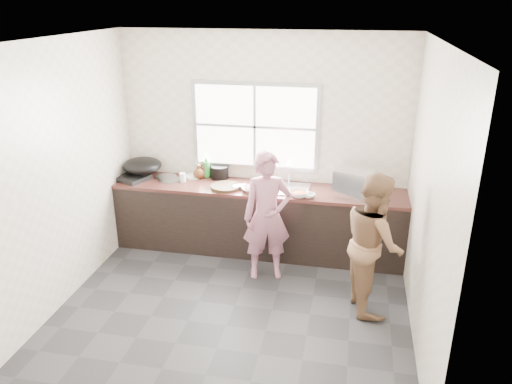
% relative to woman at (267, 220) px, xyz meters
% --- Properties ---
extents(floor, '(3.60, 3.20, 0.01)m').
position_rel_woman_xyz_m(floor, '(-0.22, -0.69, -0.70)').
color(floor, '#2A2A2C').
rests_on(floor, ground).
extents(ceiling, '(3.60, 3.20, 0.01)m').
position_rel_woman_xyz_m(ceiling, '(-0.22, -0.69, 2.01)').
color(ceiling, silver).
rests_on(ceiling, wall_back).
extents(wall_back, '(3.60, 0.01, 2.70)m').
position_rel_woman_xyz_m(wall_back, '(-0.22, 0.91, 0.65)').
color(wall_back, beige).
rests_on(wall_back, ground).
extents(wall_left, '(0.01, 3.20, 2.70)m').
position_rel_woman_xyz_m(wall_left, '(-2.03, -0.69, 0.65)').
color(wall_left, beige).
rests_on(wall_left, ground).
extents(wall_right, '(0.01, 3.20, 2.70)m').
position_rel_woman_xyz_m(wall_right, '(1.58, -0.69, 0.65)').
color(wall_right, beige).
rests_on(wall_right, ground).
extents(wall_front, '(3.60, 0.01, 2.70)m').
position_rel_woman_xyz_m(wall_front, '(-0.22, -2.30, 0.65)').
color(wall_front, beige).
rests_on(wall_front, ground).
extents(cabinet, '(3.60, 0.62, 0.82)m').
position_rel_woman_xyz_m(cabinet, '(-0.22, 0.60, -0.29)').
color(cabinet, black).
rests_on(cabinet, floor).
extents(countertop, '(3.60, 0.64, 0.04)m').
position_rel_woman_xyz_m(countertop, '(-0.22, 0.60, 0.14)').
color(countertop, '#3D1E19').
rests_on(countertop, cabinet).
extents(sink, '(0.55, 0.45, 0.02)m').
position_rel_woman_xyz_m(sink, '(0.13, 0.60, 0.17)').
color(sink, silver).
rests_on(sink, countertop).
extents(faucet, '(0.02, 0.02, 0.30)m').
position_rel_woman_xyz_m(faucet, '(0.13, 0.80, 0.31)').
color(faucet, silver).
rests_on(faucet, countertop).
extents(window_frame, '(1.60, 0.05, 1.10)m').
position_rel_woman_xyz_m(window_frame, '(-0.32, 0.90, 0.85)').
color(window_frame, '#9EA0A5').
rests_on(window_frame, wall_back).
extents(window_glazing, '(1.50, 0.01, 1.00)m').
position_rel_woman_xyz_m(window_glazing, '(-0.32, 0.87, 0.85)').
color(window_glazing, white).
rests_on(window_glazing, window_frame).
extents(woman, '(0.58, 0.47, 1.40)m').
position_rel_woman_xyz_m(woman, '(0.00, 0.00, 0.00)').
color(woman, '#AD687F').
rests_on(woman, floor).
extents(person_side, '(0.72, 0.83, 1.47)m').
position_rel_woman_xyz_m(person_side, '(1.16, -0.40, 0.04)').
color(person_side, brown).
rests_on(person_side, floor).
extents(cutting_board, '(0.44, 0.44, 0.04)m').
position_rel_woman_xyz_m(cutting_board, '(-0.61, 0.49, 0.18)').
color(cutting_board, black).
rests_on(cutting_board, countertop).
extents(cleaver, '(0.19, 0.18, 0.01)m').
position_rel_woman_xyz_m(cleaver, '(-0.43, 0.50, 0.20)').
color(cleaver, '#B9BBC1').
rests_on(cleaver, cutting_board).
extents(bowl_mince, '(0.27, 0.27, 0.05)m').
position_rel_woman_xyz_m(bowl_mince, '(-0.28, 0.44, 0.19)').
color(bowl_mince, silver).
rests_on(bowl_mince, countertop).
extents(bowl_crabs, '(0.22, 0.22, 0.06)m').
position_rel_woman_xyz_m(bowl_crabs, '(0.31, 0.39, 0.19)').
color(bowl_crabs, white).
rests_on(bowl_crabs, countertop).
extents(bowl_held, '(0.19, 0.19, 0.06)m').
position_rel_woman_xyz_m(bowl_held, '(0.42, 0.39, 0.19)').
color(bowl_held, white).
rests_on(bowl_held, countertop).
extents(black_pot, '(0.27, 0.27, 0.16)m').
position_rel_woman_xyz_m(black_pot, '(-0.77, 0.83, 0.24)').
color(black_pot, black).
rests_on(black_pot, countertop).
extents(plate_food, '(0.26, 0.26, 0.02)m').
position_rel_woman_xyz_m(plate_food, '(-1.11, 0.81, 0.17)').
color(plate_food, white).
rests_on(plate_food, countertop).
extents(bottle_green, '(0.14, 0.14, 0.30)m').
position_rel_woman_xyz_m(bottle_green, '(-0.95, 0.83, 0.31)').
color(bottle_green, '#2B8331').
rests_on(bottle_green, countertop).
extents(bottle_brown_tall, '(0.12, 0.12, 0.21)m').
position_rel_woman_xyz_m(bottle_brown_tall, '(-1.00, 0.83, 0.26)').
color(bottle_brown_tall, '#512314').
rests_on(bottle_brown_tall, countertop).
extents(bottle_brown_short, '(0.17, 0.17, 0.17)m').
position_rel_woman_xyz_m(bottle_brown_short, '(-1.03, 0.76, 0.25)').
color(bottle_brown_short, '#482712').
rests_on(bottle_brown_short, countertop).
extents(glass_jar, '(0.09, 0.09, 0.11)m').
position_rel_woman_xyz_m(glass_jar, '(-1.20, 0.61, 0.22)').
color(glass_jar, white).
rests_on(glass_jar, countertop).
extents(burner, '(0.45, 0.45, 0.05)m').
position_rel_woman_xyz_m(burner, '(-1.85, 0.54, 0.19)').
color(burner, black).
rests_on(burner, countertop).
extents(wok, '(0.56, 0.56, 0.19)m').
position_rel_woman_xyz_m(wok, '(-1.77, 0.68, 0.31)').
color(wok, black).
rests_on(wok, burner).
extents(dish_rack, '(0.50, 0.42, 0.32)m').
position_rel_woman_xyz_m(dish_rack, '(0.93, 0.53, 0.32)').
color(dish_rack, silver).
rests_on(dish_rack, countertop).
extents(pot_lid_left, '(0.36, 0.36, 0.01)m').
position_rel_woman_xyz_m(pot_lid_left, '(-1.47, 0.71, 0.17)').
color(pot_lid_left, '#B5B6BD').
rests_on(pot_lid_left, countertop).
extents(pot_lid_right, '(0.37, 0.37, 0.01)m').
position_rel_woman_xyz_m(pot_lid_right, '(-1.38, 0.62, 0.17)').
color(pot_lid_right, '#A4A8AB').
rests_on(pot_lid_right, countertop).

